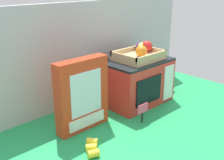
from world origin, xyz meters
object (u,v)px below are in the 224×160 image
object	(u,v)px
cookie_set_box	(82,95)
food_groups_crate	(140,53)
price_sign	(143,110)
toy_microwave	(136,81)
loose_toy_apple	(169,86)
loose_toy_banana	(92,147)

from	to	relation	value
cookie_set_box	food_groups_crate	bearing A→B (deg)	3.92
price_sign	toy_microwave	bearing A→B (deg)	48.78
cookie_set_box	loose_toy_apple	world-z (taller)	cookie_set_box
loose_toy_apple	cookie_set_box	bearing A→B (deg)	179.45
loose_toy_banana	loose_toy_apple	distance (m)	0.80
toy_microwave	loose_toy_apple	world-z (taller)	toy_microwave
cookie_set_box	loose_toy_apple	size ratio (longest dim) A/B	5.44
food_groups_crate	price_sign	world-z (taller)	food_groups_crate
loose_toy_banana	loose_toy_apple	bearing A→B (deg)	12.49
toy_microwave	loose_toy_banana	world-z (taller)	toy_microwave
price_sign	loose_toy_apple	world-z (taller)	price_sign
loose_toy_banana	cookie_set_box	bearing A→B (deg)	62.16
cookie_set_box	price_sign	xyz separation A→B (m)	(0.24, -0.16, -0.10)
food_groups_crate	price_sign	size ratio (longest dim) A/B	2.52
cookie_set_box	toy_microwave	bearing A→B (deg)	4.05
cookie_set_box	loose_toy_banana	size ratio (longest dim) A/B	2.81
toy_microwave	food_groups_crate	distance (m)	0.16
food_groups_crate	cookie_set_box	bearing A→B (deg)	-176.08
food_groups_crate	loose_toy_banana	size ratio (longest dim) A/B	2.09
food_groups_crate	cookie_set_box	xyz separation A→B (m)	(-0.44, -0.03, -0.11)
food_groups_crate	price_sign	bearing A→B (deg)	-135.27
price_sign	food_groups_crate	bearing A→B (deg)	44.73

